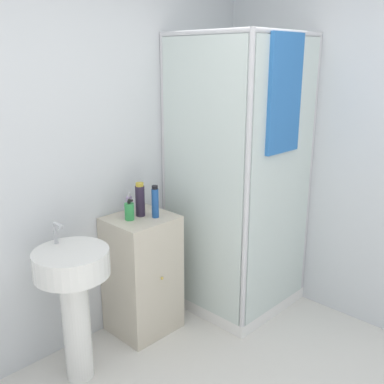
{
  "coord_description": "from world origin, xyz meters",
  "views": [
    {
      "loc": [
        -1.35,
        -0.79,
        1.9
      ],
      "look_at": [
        0.66,
        1.16,
        1.06
      ],
      "focal_mm": 42.0,
      "sensor_mm": 36.0,
      "label": 1
    }
  ],
  "objects_px": {
    "sink": "(74,289)",
    "lotion_bottle_white": "(129,205)",
    "shampoo_bottle_blue": "(155,202)",
    "soap_dispenser": "(129,211)",
    "shampoo_bottle_tall_black": "(140,200)"
  },
  "relations": [
    {
      "from": "sink",
      "to": "soap_dispenser",
      "type": "xyz_separation_m",
      "value": [
        0.53,
        0.13,
        0.32
      ]
    },
    {
      "from": "soap_dispenser",
      "to": "sink",
      "type": "bearing_deg",
      "value": -165.98
    },
    {
      "from": "lotion_bottle_white",
      "to": "shampoo_bottle_blue",
      "type": "bearing_deg",
      "value": -67.38
    },
    {
      "from": "shampoo_bottle_tall_black",
      "to": "lotion_bottle_white",
      "type": "bearing_deg",
      "value": 106.6
    },
    {
      "from": "shampoo_bottle_blue",
      "to": "lotion_bottle_white",
      "type": "bearing_deg",
      "value": 112.62
    },
    {
      "from": "soap_dispenser",
      "to": "shampoo_bottle_tall_black",
      "type": "xyz_separation_m",
      "value": [
        0.1,
        0.01,
        0.05
      ]
    },
    {
      "from": "sink",
      "to": "shampoo_bottle_tall_black",
      "type": "height_order",
      "value": "shampoo_bottle_tall_black"
    },
    {
      "from": "shampoo_bottle_blue",
      "to": "shampoo_bottle_tall_black",
      "type": "bearing_deg",
      "value": 117.68
    },
    {
      "from": "soap_dispenser",
      "to": "shampoo_bottle_tall_black",
      "type": "height_order",
      "value": "shampoo_bottle_tall_black"
    },
    {
      "from": "soap_dispenser",
      "to": "shampoo_bottle_blue",
      "type": "distance_m",
      "value": 0.18
    },
    {
      "from": "sink",
      "to": "lotion_bottle_white",
      "type": "distance_m",
      "value": 0.73
    },
    {
      "from": "lotion_bottle_white",
      "to": "sink",
      "type": "bearing_deg",
      "value": -159.25
    },
    {
      "from": "sink",
      "to": "shampoo_bottle_blue",
      "type": "relative_size",
      "value": 4.35
    },
    {
      "from": "shampoo_bottle_tall_black",
      "to": "lotion_bottle_white",
      "type": "xyz_separation_m",
      "value": [
        -0.03,
        0.09,
        -0.05
      ]
    },
    {
      "from": "soap_dispenser",
      "to": "shampoo_bottle_tall_black",
      "type": "relative_size",
      "value": 0.62
    }
  ]
}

